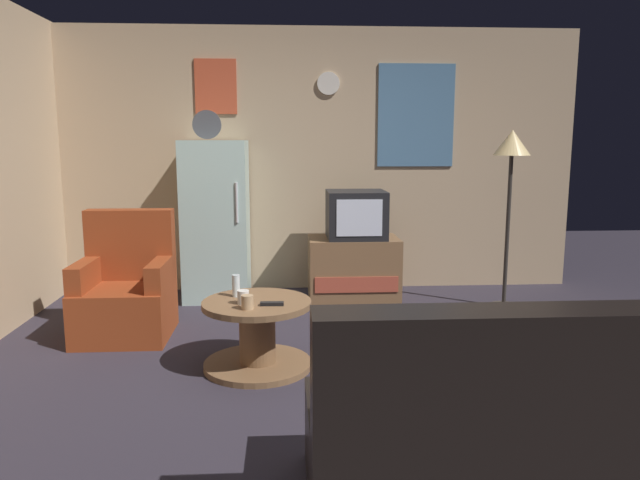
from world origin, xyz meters
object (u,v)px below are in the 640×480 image
Objects in this scene: armchair at (126,292)px; fridge at (216,220)px; coffee_table at (257,334)px; mug_ceramic_tan at (247,302)px; tv_stand at (353,269)px; couch at (519,438)px; standing_lamp at (511,157)px; crt_tv at (356,214)px; mug_ceramic_white at (243,297)px; wine_glass at (236,286)px; remote_control at (272,304)px.

fridge is at bearing 61.60° from armchair.
coffee_table is 0.34m from mug_ceramic_tan.
couch is at bearing -84.92° from tv_stand.
couch is at bearing -65.31° from fridge.
standing_lamp reaches higher than coffee_table.
tv_stand is 9.33× the size of mug_ceramic_tan.
crt_tv reaches higher than couch.
armchair is at bearing 136.42° from mug_ceramic_tan.
coffee_table is at bearing 39.73° from mug_ceramic_white.
couch is (0.29, -3.29, 0.01)m from tv_stand.
couch is (1.21, -1.55, -0.19)m from mug_ceramic_white.
armchair is at bearing 144.77° from wine_glass.
mug_ceramic_tan is (0.09, -0.31, -0.03)m from wine_glass.
couch reaches higher than mug_ceramic_white.
couch is at bearing -109.56° from standing_lamp.
crt_tv is 2.09m from mug_ceramic_tan.
tv_stand is 1.56× the size of crt_tv.
remote_control is (0.56, -1.95, -0.28)m from fridge.
mug_ceramic_white is (-0.92, -1.74, 0.21)m from tv_stand.
remote_control is at bearing -112.85° from crt_tv.
standing_lamp is at bearing -10.36° from fridge.
fridge reaches higher than mug_ceramic_tan.
mug_ceramic_tan is (0.03, -0.12, 0.00)m from mug_ceramic_white.
tv_stand is at bearing -7.14° from fridge.
couch reaches higher than wine_glass.
crt_tv is 3.34m from couch.
fridge is 2.08m from mug_ceramic_tan.
tv_stand is at bearing 166.61° from standing_lamp.
fridge reaches higher than coffee_table.
fridge is 11.80× the size of wine_glass.
crt_tv reaches higher than mug_ceramic_white.
crt_tv is 6.00× the size of mug_ceramic_tan.
mug_ceramic_tan is at bearing -43.58° from armchair.
mug_ceramic_white is 1.00× the size of mug_ceramic_tan.
crt_tv is (1.31, -0.16, 0.06)m from fridge.
mug_ceramic_tan is at bearing -73.10° from wine_glass.
mug_ceramic_tan is at bearing -78.52° from fridge.
armchair is at bearing 132.45° from couch.
tv_stand is 1.94m from remote_control.
remote_control is (0.15, 0.08, -0.03)m from mug_ceramic_tan.
wine_glass is at bearing 106.90° from mug_ceramic_tan.
wine_glass is at bearing -152.07° from standing_lamp.
wine_glass is 0.34m from remote_control.
couch is at bearing -55.15° from coffee_table.
crt_tv reaches higher than tv_stand.
coffee_table is at bearing -117.07° from crt_tv.
armchair reaches higher than coffee_table.
mug_ceramic_white is at bearing -40.62° from armchair.
armchair reaches higher than mug_ceramic_tan.
crt_tv is 3.60× the size of wine_glass.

